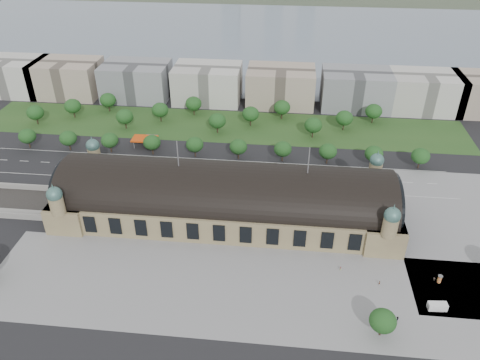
# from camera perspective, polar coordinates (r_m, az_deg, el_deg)

# --- Properties ---
(ground) EXTENTS (900.00, 900.00, 0.00)m
(ground) POSITION_cam_1_polar(r_m,az_deg,el_deg) (213.22, -1.74, -4.45)
(ground) COLOR black
(ground) RESTS_ON ground
(station) EXTENTS (150.00, 48.40, 44.30)m
(station) POSITION_cam_1_polar(r_m,az_deg,el_deg) (207.21, -1.79, -2.18)
(station) COLOR #98895E
(station) RESTS_ON ground
(plaza_south) EXTENTS (190.00, 48.00, 0.12)m
(plaza_south) POSITION_cam_1_polar(r_m,az_deg,el_deg) (179.33, -0.38, -13.09)
(plaza_south) COLOR gray
(plaza_south) RESTS_ON ground
(plaza_east) EXTENTS (56.00, 100.00, 0.12)m
(plaza_east) POSITION_cam_1_polar(r_m,az_deg,el_deg) (225.92, 25.27, -5.69)
(plaza_east) COLOR gray
(plaza_east) RESTS_ON ground
(road_slab) EXTENTS (260.00, 26.00, 0.10)m
(road_slab) POSITION_cam_1_polar(r_m,az_deg,el_deg) (247.20, -5.19, 1.13)
(road_slab) COLOR black
(road_slab) RESTS_ON ground
(grass_belt) EXTENTS (300.00, 45.00, 0.10)m
(grass_belt) POSITION_cam_1_polar(r_m,az_deg,el_deg) (294.04, -2.27, 6.63)
(grass_belt) COLOR #284E1F
(grass_belt) RESTS_ON ground
(petrol_station) EXTENTS (14.00, 13.00, 5.05)m
(petrol_station) POSITION_cam_1_polar(r_m,az_deg,el_deg) (276.68, -11.12, 4.94)
(petrol_station) COLOR #D6450C
(petrol_station) RESTS_ON ground
(lake) EXTENTS (700.00, 320.00, 0.08)m
(lake) POSITION_cam_1_polar(r_m,az_deg,el_deg) (484.61, 3.09, 17.10)
(lake) COLOR slate
(lake) RESTS_ON ground
(office_0) EXTENTS (45.00, 32.00, 24.00)m
(office_0) POSITION_cam_1_polar(r_m,az_deg,el_deg) (377.25, -25.89, 11.34)
(office_0) COLOR beige
(office_0) RESTS_ON ground
(office_1) EXTENTS (45.00, 32.00, 24.00)m
(office_1) POSITION_cam_1_polar(r_m,az_deg,el_deg) (358.28, -20.29, 11.58)
(office_1) COLOR tan
(office_1) RESTS_ON ground
(office_2) EXTENTS (45.00, 32.00, 24.00)m
(office_2) POSITION_cam_1_polar(r_m,az_deg,el_deg) (339.73, -12.50, 11.73)
(office_2) COLOR gray
(office_2) RESTS_ON ground
(office_3) EXTENTS (45.00, 32.00, 24.00)m
(office_3) POSITION_cam_1_polar(r_m,az_deg,el_deg) (327.84, -3.98, 11.66)
(office_3) COLOR beige
(office_3) RESTS_ON ground
(office_4) EXTENTS (45.00, 32.00, 24.00)m
(office_4) POSITION_cam_1_polar(r_m,az_deg,el_deg) (323.32, 4.97, 11.31)
(office_4) COLOR tan
(office_4) RESTS_ON ground
(office_5) EXTENTS (45.00, 32.00, 24.00)m
(office_5) POSITION_cam_1_polar(r_m,az_deg,el_deg) (326.49, 13.92, 10.69)
(office_5) COLOR gray
(office_5) RESTS_ON ground
(office_6) EXTENTS (45.00, 32.00, 24.00)m
(office_6) POSITION_cam_1_polar(r_m,az_deg,el_deg) (335.74, 21.64, 9.95)
(office_6) COLOR beige
(office_6) RESTS_ON ground
(tree_row_0) EXTENTS (9.60, 9.60, 11.52)m
(tree_row_0) POSITION_cam_1_polar(r_m,az_deg,el_deg) (290.82, -24.51, 4.89)
(tree_row_0) COLOR #2D2116
(tree_row_0) RESTS_ON ground
(tree_row_1) EXTENTS (9.60, 9.60, 11.52)m
(tree_row_1) POSITION_cam_1_polar(r_m,az_deg,el_deg) (279.67, -20.22, 4.81)
(tree_row_1) COLOR #2D2116
(tree_row_1) RESTS_ON ground
(tree_row_2) EXTENTS (9.60, 9.60, 11.52)m
(tree_row_2) POSITION_cam_1_polar(r_m,az_deg,el_deg) (270.21, -15.61, 4.69)
(tree_row_2) COLOR #2D2116
(tree_row_2) RESTS_ON ground
(tree_row_3) EXTENTS (9.60, 9.60, 11.52)m
(tree_row_3) POSITION_cam_1_polar(r_m,az_deg,el_deg) (262.60, -10.70, 4.52)
(tree_row_3) COLOR #2D2116
(tree_row_3) RESTS_ON ground
(tree_row_4) EXTENTS (9.60, 9.60, 11.52)m
(tree_row_4) POSITION_cam_1_polar(r_m,az_deg,el_deg) (257.02, -5.54, 4.32)
(tree_row_4) COLOR #2D2116
(tree_row_4) RESTS_ON ground
(tree_row_5) EXTENTS (9.60, 9.60, 11.52)m
(tree_row_5) POSITION_cam_1_polar(r_m,az_deg,el_deg) (253.60, -0.20, 4.07)
(tree_row_5) COLOR #2D2116
(tree_row_5) RESTS_ON ground
(tree_row_6) EXTENTS (9.60, 9.60, 11.52)m
(tree_row_6) POSITION_cam_1_polar(r_m,az_deg,el_deg) (252.42, 5.24, 3.78)
(tree_row_6) COLOR #2D2116
(tree_row_6) RESTS_ON ground
(tree_row_7) EXTENTS (9.60, 9.60, 11.52)m
(tree_row_7) POSITION_cam_1_polar(r_m,az_deg,el_deg) (253.52, 10.67, 3.45)
(tree_row_7) COLOR #2D2116
(tree_row_7) RESTS_ON ground
(tree_row_8) EXTENTS (9.60, 9.60, 11.52)m
(tree_row_8) POSITION_cam_1_polar(r_m,az_deg,el_deg) (256.87, 16.01, 3.11)
(tree_row_8) COLOR #2D2116
(tree_row_8) RESTS_ON ground
(tree_row_9) EXTENTS (9.60, 9.60, 11.52)m
(tree_row_9) POSITION_cam_1_polar(r_m,az_deg,el_deg) (262.37, 21.16, 2.74)
(tree_row_9) COLOR #2D2116
(tree_row_9) RESTS_ON ground
(tree_belt_0) EXTENTS (10.40, 10.40, 12.48)m
(tree_belt_0) POSITION_cam_1_polar(r_m,az_deg,el_deg) (318.78, -23.69, 7.55)
(tree_belt_0) COLOR #2D2116
(tree_belt_0) RESTS_ON ground
(tree_belt_1) EXTENTS (10.40, 10.40, 12.48)m
(tree_belt_1) POSITION_cam_1_polar(r_m,az_deg,el_deg) (319.84, -19.74, 8.49)
(tree_belt_1) COLOR #2D2116
(tree_belt_1) RESTS_ON ground
(tree_belt_2) EXTENTS (10.40, 10.40, 12.48)m
(tree_belt_2) POSITION_cam_1_polar(r_m,az_deg,el_deg) (322.47, -15.81, 9.38)
(tree_belt_2) COLOR #2D2116
(tree_belt_2) RESTS_ON ground
(tree_belt_3) EXTENTS (10.40, 10.40, 12.48)m
(tree_belt_3) POSITION_cam_1_polar(r_m,az_deg,el_deg) (295.40, -13.89, 7.52)
(tree_belt_3) COLOR #2D2116
(tree_belt_3) RESTS_ON ground
(tree_belt_4) EXTENTS (10.40, 10.40, 12.48)m
(tree_belt_4) POSITION_cam_1_polar(r_m,az_deg,el_deg) (300.18, -9.72, 8.43)
(tree_belt_4) COLOR #2D2116
(tree_belt_4) RESTS_ON ground
(tree_belt_5) EXTENTS (10.40, 10.40, 12.48)m
(tree_belt_5) POSITION_cam_1_polar(r_m,az_deg,el_deg) (306.54, -5.69, 9.26)
(tree_belt_5) COLOR #2D2116
(tree_belt_5) RESTS_ON ground
(tree_belt_6) EXTENTS (10.40, 10.40, 12.48)m
(tree_belt_6) POSITION_cam_1_polar(r_m,az_deg,el_deg) (281.79, -2.79, 7.22)
(tree_belt_6) COLOR #2D2116
(tree_belt_6) RESTS_ON ground
(tree_belt_7) EXTENTS (10.40, 10.40, 12.48)m
(tree_belt_7) POSITION_cam_1_polar(r_m,az_deg,el_deg) (290.55, 1.30, 8.07)
(tree_belt_7) COLOR #2D2116
(tree_belt_7) RESTS_ON ground
(tree_belt_8) EXTENTS (10.40, 10.40, 12.48)m
(tree_belt_8) POSITION_cam_1_polar(r_m,az_deg,el_deg) (300.73, 5.15, 8.82)
(tree_belt_8) COLOR #2D2116
(tree_belt_8) RESTS_ON ground
(tree_belt_9) EXTENTS (10.40, 10.40, 12.48)m
(tree_belt_9) POSITION_cam_1_polar(r_m,az_deg,el_deg) (279.37, 8.93, 6.62)
(tree_belt_9) COLOR #2D2116
(tree_belt_9) RESTS_ON ground
(tree_belt_10) EXTENTS (10.40, 10.40, 12.48)m
(tree_belt_10) POSITION_cam_1_polar(r_m,az_deg,el_deg) (291.93, 12.61, 7.39)
(tree_belt_10) COLOR #2D2116
(tree_belt_10) RESTS_ON ground
(tree_belt_11) EXTENTS (10.40, 10.40, 12.48)m
(tree_belt_11) POSITION_cam_1_polar(r_m,az_deg,el_deg) (305.63, 15.99, 8.06)
(tree_belt_11) COLOR #2D2116
(tree_belt_11) RESTS_ON ground
(tree_plaza_s) EXTENTS (9.00, 9.00, 10.64)m
(tree_plaza_s) POSITION_cam_1_polar(r_m,az_deg,el_deg) (166.68, 17.01, -16.10)
(tree_plaza_s) COLOR #2D2116
(tree_plaza_s) RESTS_ON ground
(traffic_car_0) EXTENTS (4.00, 1.87, 1.32)m
(traffic_car_0) POSITION_cam_1_polar(r_m,az_deg,el_deg) (267.25, -21.15, 1.62)
(traffic_car_0) COLOR white
(traffic_car_0) RESTS_ON ground
(traffic_car_1) EXTENTS (3.99, 1.69, 1.28)m
(traffic_car_1) POSITION_cam_1_polar(r_m,az_deg,el_deg) (268.74, -17.02, 2.63)
(traffic_car_1) COLOR #909598
(traffic_car_1) RESTS_ON ground
(traffic_car_2) EXTENTS (5.04, 2.40, 1.39)m
(traffic_car_2) POSITION_cam_1_polar(r_m,az_deg,el_deg) (257.03, -17.54, 1.11)
(traffic_car_2) COLOR black
(traffic_car_2) RESTS_ON ground
(traffic_car_4) EXTENTS (3.80, 1.63, 1.28)m
(traffic_car_4) POSITION_cam_1_polar(r_m,az_deg,el_deg) (235.94, 3.42, -0.28)
(traffic_car_4) COLOR #1B274C
(traffic_car_4) RESTS_ON ground
(traffic_car_5) EXTENTS (4.38, 2.03, 1.39)m
(traffic_car_5) POSITION_cam_1_polar(r_m,az_deg,el_deg) (248.92, 5.14, 1.55)
(traffic_car_5) COLOR #525459
(traffic_car_5) RESTS_ON ground
(parked_car_0) EXTENTS (4.20, 2.97, 1.32)m
(parked_car_0) POSITION_cam_1_polar(r_m,az_deg,el_deg) (248.37, -15.91, 0.23)
(parked_car_0) COLOR black
(parked_car_0) RESTS_ON ground
(parked_car_1) EXTENTS (5.06, 4.10, 1.28)m
(parked_car_1) POSITION_cam_1_polar(r_m,az_deg,el_deg) (254.30, -19.14, 0.42)
(parked_car_1) COLOR maroon
(parked_car_1) RESTS_ON ground
(parked_car_2) EXTENTS (5.51, 3.80, 1.48)m
(parked_car_2) POSITION_cam_1_polar(r_m,az_deg,el_deg) (245.82, -16.58, -0.23)
(parked_car_2) COLOR #1E1A4A
(parked_car_2) RESTS_ON ground
(parked_car_3) EXTENTS (4.08, 3.10, 1.29)m
(parked_car_3) POSITION_cam_1_polar(r_m,az_deg,el_deg) (242.39, -13.64, -0.26)
(parked_car_3) COLOR #515458
(parked_car_3) RESTS_ON ground
(parked_car_4) EXTENTS (4.34, 2.97, 1.35)m
(parked_car_4) POSITION_cam_1_polar(r_m,az_deg,el_deg) (241.12, -10.85, -0.07)
(parked_car_4) COLOR silver
(parked_car_4) RESTS_ON ground
(parked_car_5) EXTENTS (5.16, 3.74, 1.31)m
(parked_car_5) POSITION_cam_1_polar(r_m,az_deg,el_deg) (235.28, -6.14, -0.52)
(parked_car_5) COLOR gray
(parked_car_5) RESTS_ON ground
(parked_car_6) EXTENTS (4.84, 3.75, 1.31)m
(parked_car_6) POSITION_cam_1_polar(r_m,az_deg,el_deg) (232.44, -5.47, -0.93)
(parked_car_6) COLOR black
(parked_car_6) RESTS_ON ground
(bus_west) EXTENTS (13.45, 3.42, 3.73)m
(bus_west) POSITION_cam_1_polar(r_m,az_deg,el_deg) (235.74, -1.73, 0.09)
(bus_west) COLOR red
(bus_west) RESTS_ON ground
(bus_mid) EXTENTS (11.18, 3.27, 3.08)m
(bus_mid) POSITION_cam_1_polar(r_m,az_deg,el_deg) (238.07, 0.44, 0.37)
(bus_mid) COLOR beige
(bus_mid) RESTS_ON ground
(bus_east) EXTENTS (13.80, 4.15, 3.79)m
(bus_east) POSITION_cam_1_polar(r_m,az_deg,el_deg) (232.87, 5.46, -0.50)
(bus_east) COLOR beige
(bus_east) RESTS_ON ground
(van_south) EXTENTS (6.82, 3.16, 2.88)m
(van_south) POSITION_cam_1_polar(r_m,az_deg,el_deg) (185.00, 22.82, -14.03)
(van_south) COLOR white
(van_south) RESTS_ON ground
(advertising_column) EXTENTS (1.77, 1.77, 3.36)m
(advertising_column) POSITION_cam_1_polar(r_m,az_deg,el_deg) (195.51, 23.16, -11.03)
(advertising_column) COLOR #D63D35
(advertising_column) RESTS_ON ground
(pedestrian_0) EXTENTS (0.92, 0.67, 1.70)m
(pedestrian_0) POSITION_cam_1_polar(r_m,az_deg,el_deg) (189.87, 12.16, -10.50)
(pedestrian_0) COLOR gray
(pedestrian_0) RESTS_ON ground
(pedestrian_1) EXTENTS (0.67, 0.77, 1.79)m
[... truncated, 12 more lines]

